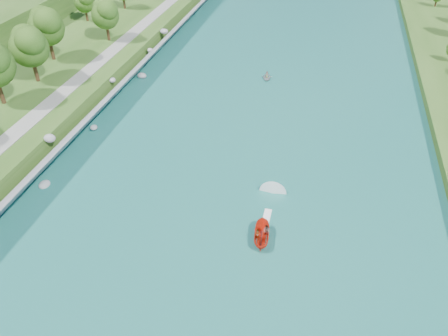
# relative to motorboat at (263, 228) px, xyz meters

# --- Properties ---
(ground) EXTENTS (260.00, 260.00, 0.00)m
(ground) POSITION_rel_motorboat_xyz_m (-5.33, -3.14, -0.88)
(ground) COLOR #2D5119
(ground) RESTS_ON ground
(river_water) EXTENTS (55.00, 240.00, 0.10)m
(river_water) POSITION_rel_motorboat_xyz_m (-5.33, 16.86, -0.83)
(river_water) COLOR #175752
(river_water) RESTS_ON ground
(riprap_bank) EXTENTS (4.11, 236.00, 4.28)m
(riprap_bank) POSITION_rel_motorboat_xyz_m (-31.18, 16.55, 0.92)
(riprap_bank) COLOR slate
(riprap_bank) RESTS_ON ground
(riverside_path) EXTENTS (3.00, 200.00, 0.10)m
(riverside_path) POSITION_rel_motorboat_xyz_m (-37.83, 16.86, 2.67)
(riverside_path) COLOR gray
(riverside_path) RESTS_ON berm_west
(motorboat) EXTENTS (3.60, 19.18, 1.98)m
(motorboat) POSITION_rel_motorboat_xyz_m (0.00, 0.00, 0.00)
(motorboat) COLOR red
(motorboat) RESTS_ON river_water
(raft) EXTENTS (2.39, 3.15, 1.50)m
(raft) POSITION_rel_motorboat_xyz_m (-6.49, 41.67, -0.43)
(raft) COLOR #96999F
(raft) RESTS_ON river_water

